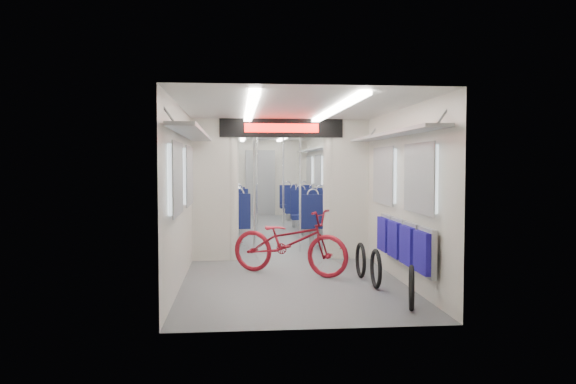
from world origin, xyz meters
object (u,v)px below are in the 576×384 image
object	(u,v)px
bike_hoop_b	(376,271)
seat_bay_far_left	(228,205)
bike_hoop_a	(411,290)
stanchion_near_left	(254,188)
bike_hoop_c	(361,262)
seat_bay_near_right	(317,214)
seat_bay_far_right	(300,203)
stanchion_near_right	(300,188)
stanchion_far_left	(257,182)
bicycle	(289,242)
stanchion_far_right	(283,182)
seat_bay_near_left	(227,213)
flip_bench	(403,242)

from	to	relation	value
bike_hoop_b	seat_bay_far_left	world-z (taller)	seat_bay_far_left
bike_hoop_a	stanchion_near_left	world-z (taller)	stanchion_near_left
bike_hoop_c	seat_bay_near_right	size ratio (longest dim) A/B	0.23
seat_bay_far_right	stanchion_near_right	distance (m)	4.85
seat_bay_near_right	seat_bay_far_right	bearing A→B (deg)	90.00
stanchion_far_left	bike_hoop_a	bearing A→B (deg)	-79.43
bike_hoop_b	seat_bay_far_right	bearing A→B (deg)	90.53
stanchion_near_right	bike_hoop_a	bearing A→B (deg)	-80.13
bike_hoop_c	seat_bay_near_right	bearing A→B (deg)	90.41
seat_bay_far_right	bicycle	bearing A→B (deg)	-97.69
bike_hoop_a	stanchion_far_left	bearing A→B (deg)	100.57
stanchion_far_right	stanchion_near_right	bearing A→B (deg)	-89.61
seat_bay_near_right	seat_bay_far_left	world-z (taller)	seat_bay_near_right
seat_bay_far_left	bike_hoop_a	bearing A→B (deg)	-76.70
bike_hoop_c	stanchion_near_right	world-z (taller)	stanchion_near_right
bike_hoop_b	bike_hoop_c	world-z (taller)	bike_hoop_b
bike_hoop_c	seat_bay_far_left	distance (m)	7.19
seat_bay_far_right	stanchion_far_left	distance (m)	2.08
seat_bay_near_left	stanchion_near_left	distance (m)	1.86
stanchion_near_right	stanchion_far_right	world-z (taller)	same
seat_bay_far_left	stanchion_far_left	size ratio (longest dim) A/B	0.83
bike_hoop_a	stanchion_far_right	world-z (taller)	stanchion_far_right
bicycle	seat_bay_far_left	world-z (taller)	seat_bay_far_left
seat_bay_near_right	bike_hoop_b	bearing A→B (deg)	-89.10
bike_hoop_c	seat_bay_far_right	size ratio (longest dim) A/B	0.24
bike_hoop_a	stanchion_near_left	size ratio (longest dim) A/B	0.21
seat_bay_near_right	seat_bay_far_right	size ratio (longest dim) A/B	1.02
seat_bay_near_left	seat_bay_far_right	world-z (taller)	seat_bay_near_left
bike_hoop_b	seat_bay_far_left	size ratio (longest dim) A/B	0.26
bicycle	stanchion_near_right	size ratio (longest dim) A/B	0.77
bicycle	stanchion_far_left	distance (m)	5.29
stanchion_near_left	seat_bay_near_left	bearing A→B (deg)	106.95
flip_bench	stanchion_far_right	world-z (taller)	stanchion_far_right
seat_bay_far_left	seat_bay_far_right	xyz separation A→B (m)	(1.87, 0.25, 0.02)
seat_bay_near_right	stanchion_far_right	size ratio (longest dim) A/B	0.92
bike_hoop_b	seat_bay_far_right	xyz separation A→B (m)	(-0.07, 7.84, 0.32)
flip_bench	seat_bay_far_right	distance (m)	7.85
bike_hoop_a	seat_bay_far_left	size ratio (longest dim) A/B	0.26
seat_bay_near_right	stanchion_far_right	bearing A→B (deg)	107.79
bike_hoop_a	seat_bay_near_right	distance (m)	5.69
flip_bench	bike_hoop_b	size ratio (longest dim) A/B	4.25
bicycle	seat_bay_near_left	size ratio (longest dim) A/B	0.81
seat_bay_near_right	stanchion_far_right	distance (m)	1.93
bike_hoop_a	bike_hoop_b	xyz separation A→B (m)	(-0.11, 1.09, 0.01)
bike_hoop_b	seat_bay_far_right	distance (m)	7.85
seat_bay_near_left	seat_bay_far_left	distance (m)	2.86
bike_hoop_a	bike_hoop_c	bearing A→B (deg)	95.05
seat_bay_far_left	stanchion_far_left	bearing A→B (deg)	-63.09
flip_bench	seat_bay_near_left	xyz separation A→B (m)	(-2.29, 4.73, -0.02)
seat_bay_near_left	bicycle	bearing A→B (deg)	-75.70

